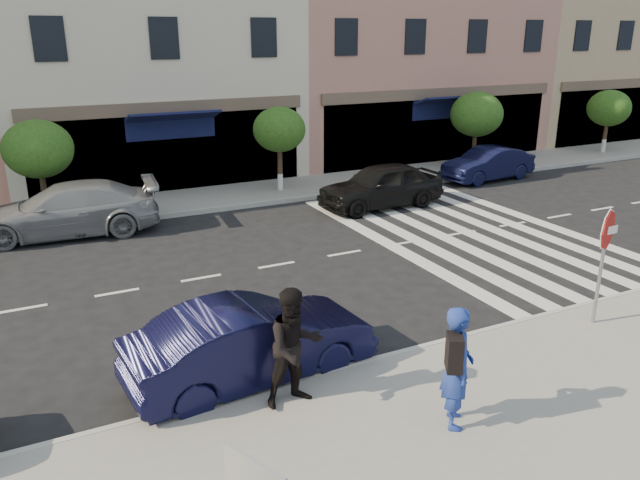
# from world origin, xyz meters

# --- Properties ---
(ground) EXTENTS (120.00, 120.00, 0.00)m
(ground) POSITION_xyz_m (0.00, 0.00, 0.00)
(ground) COLOR black
(ground) RESTS_ON ground
(sidewalk_near) EXTENTS (60.00, 4.50, 0.15)m
(sidewalk_near) POSITION_xyz_m (0.00, -3.75, 0.07)
(sidewalk_near) COLOR gray
(sidewalk_near) RESTS_ON ground
(sidewalk_far) EXTENTS (60.00, 3.00, 0.15)m
(sidewalk_far) POSITION_xyz_m (0.00, 11.00, 0.07)
(sidewalk_far) COLOR gray
(sidewalk_far) RESTS_ON ground
(building_centre) EXTENTS (11.00, 9.00, 11.00)m
(building_centre) POSITION_xyz_m (-0.50, 17.00, 5.50)
(building_centre) COLOR beige
(building_centre) RESTS_ON ground
(building_east_mid) EXTENTS (13.00, 9.00, 13.00)m
(building_east_mid) POSITION_xyz_m (11.50, 17.00, 6.50)
(building_east_mid) COLOR tan
(building_east_mid) RESTS_ON ground
(building_east_far) EXTENTS (12.00, 9.00, 12.00)m
(building_east_far) POSITION_xyz_m (24.00, 17.00, 6.00)
(building_east_far) COLOR tan
(building_east_far) RESTS_ON ground
(street_tree_wb) EXTENTS (2.10, 2.10, 3.06)m
(street_tree_wb) POSITION_xyz_m (-5.00, 10.80, 2.31)
(street_tree_wb) COLOR #473323
(street_tree_wb) RESTS_ON sidewalk_far
(street_tree_c) EXTENTS (1.90, 1.90, 3.04)m
(street_tree_c) POSITION_xyz_m (3.00, 10.80, 2.36)
(street_tree_c) COLOR #473323
(street_tree_c) RESTS_ON sidewalk_far
(street_tree_ea) EXTENTS (2.20, 2.20, 3.19)m
(street_tree_ea) POSITION_xyz_m (12.00, 10.80, 2.39)
(street_tree_ea) COLOR #473323
(street_tree_ea) RESTS_ON sidewalk_far
(street_tree_eb) EXTENTS (2.00, 2.00, 2.94)m
(street_tree_eb) POSITION_xyz_m (20.00, 10.80, 2.22)
(street_tree_eb) COLOR #473323
(street_tree_eb) RESTS_ON sidewalk_far
(stop_sign) EXTENTS (0.85, 0.11, 2.40)m
(stop_sign) POSITION_xyz_m (4.35, -2.23, 1.90)
(stop_sign) COLOR gray
(stop_sign) RESTS_ON sidewalk_near
(photographer) EXTENTS (0.74, 0.83, 1.91)m
(photographer) POSITION_xyz_m (-0.32, -3.69, 1.10)
(photographer) COLOR navy
(photographer) RESTS_ON sidewalk_near
(walker) EXTENTS (0.98, 0.78, 1.95)m
(walker) POSITION_xyz_m (-2.23, -2.12, 1.12)
(walker) COLOR black
(walker) RESTS_ON sidewalk_near
(car_near_mid) EXTENTS (4.45, 1.91, 1.42)m
(car_near_mid) POSITION_xyz_m (-2.50, -0.92, 0.71)
(car_near_mid) COLOR black
(car_near_mid) RESTS_ON ground
(car_far_left) EXTENTS (5.47, 2.68, 1.53)m
(car_far_left) POSITION_xyz_m (-4.55, 9.10, 0.77)
(car_far_left) COLOR gray
(car_far_left) RESTS_ON ground
(car_far_mid) EXTENTS (4.49, 1.98, 1.51)m
(car_far_mid) POSITION_xyz_m (5.36, 7.60, 0.75)
(car_far_mid) COLOR black
(car_far_mid) RESTS_ON ground
(car_far_right) EXTENTS (4.13, 1.78, 1.32)m
(car_far_right) POSITION_xyz_m (11.33, 9.10, 0.66)
(car_far_right) COLOR black
(car_far_right) RESTS_ON ground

